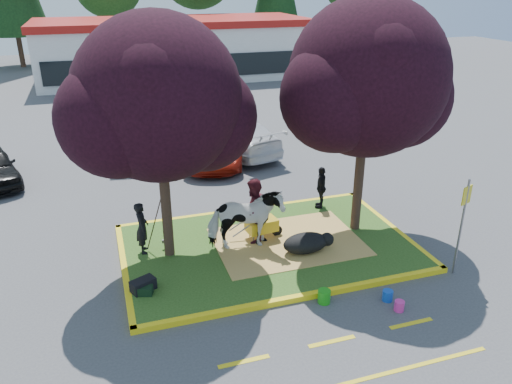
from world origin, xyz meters
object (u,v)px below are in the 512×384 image
object	(u,v)px
wheelbarrow	(262,225)
bucket_blue	(388,295)
cow	(245,220)
bucket_pink	(399,306)
sign_post	(463,216)
car_silver	(131,143)
calf	(306,243)
handler	(142,228)
bucket_green	(324,296)

from	to	relation	value
wheelbarrow	bucket_blue	xyz separation A→B (m)	(2.00, -3.71, -0.43)
cow	wheelbarrow	bearing A→B (deg)	-52.41
bucket_pink	bucket_blue	size ratio (longest dim) A/B	0.93
sign_post	wheelbarrow	bearing A→B (deg)	122.65
wheelbarrow	bucket_blue	size ratio (longest dim) A/B	5.86
cow	car_silver	xyz separation A→B (m)	(-2.38, 9.34, -0.35)
sign_post	bucket_blue	world-z (taller)	sign_post
calf	handler	bearing A→B (deg)	142.37
calf	wheelbarrow	bearing A→B (deg)	108.59
handler	wheelbarrow	xyz separation A→B (m)	(3.42, -0.27, -0.33)
calf	car_silver	bearing A→B (deg)	91.94
cow	handler	world-z (taller)	cow
sign_post	calf	bearing A→B (deg)	128.53
wheelbarrow	car_silver	bearing A→B (deg)	100.73
cow	handler	distance (m)	2.88
wheelbarrow	bucket_pink	xyz separation A→B (m)	(2.05, -4.15, -0.44)
cow	bucket_blue	xyz separation A→B (m)	(2.63, -3.30, -0.89)
bucket_blue	handler	bearing A→B (deg)	143.69
cow	bucket_blue	distance (m)	4.31
calf	bucket_green	bearing A→B (deg)	-120.23
wheelbarrow	bucket_green	xyz separation A→B (m)	(0.49, -3.31, -0.40)
handler	bucket_pink	distance (m)	7.08
handler	wheelbarrow	size ratio (longest dim) A/B	0.93
bucket_pink	handler	bearing A→B (deg)	141.01
calf	sign_post	xyz separation A→B (m)	(3.44, -2.00, 1.25)
calf	bucket_blue	xyz separation A→B (m)	(1.10, -2.55, -0.30)
car_silver	bucket_blue	bearing A→B (deg)	119.81
wheelbarrow	bucket_pink	size ratio (longest dim) A/B	6.30
wheelbarrow	sign_post	distance (m)	5.49
handler	sign_post	distance (m)	8.53
cow	sign_post	bearing A→B (deg)	-114.54
wheelbarrow	bucket_pink	distance (m)	4.65
calf	sign_post	distance (m)	4.18
cow	bucket_green	distance (m)	3.22
wheelbarrow	bucket_pink	world-z (taller)	wheelbarrow
bucket_blue	car_silver	size ratio (longest dim) A/B	0.07
sign_post	bucket_green	xyz separation A→B (m)	(-3.86, -0.14, -1.52)
calf	sign_post	size ratio (longest dim) A/B	0.48
calf	bucket_pink	bearing A→B (deg)	-88.28
bucket_green	bucket_blue	world-z (taller)	bucket_green
cow	handler	bearing A→B (deg)	80.60
cow	wheelbarrow	world-z (taller)	cow
sign_post	car_silver	bearing A→B (deg)	100.01
bucket_pink	car_silver	distance (m)	14.04
wheelbarrow	car_silver	distance (m)	9.42
bucket_green	bucket_blue	distance (m)	1.57
car_silver	calf	bearing A→B (deg)	119.37
bucket_green	car_silver	bearing A→B (deg)	105.93
cow	wheelbarrow	size ratio (longest dim) A/B	1.29
handler	car_silver	size ratio (longest dim) A/B	0.36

